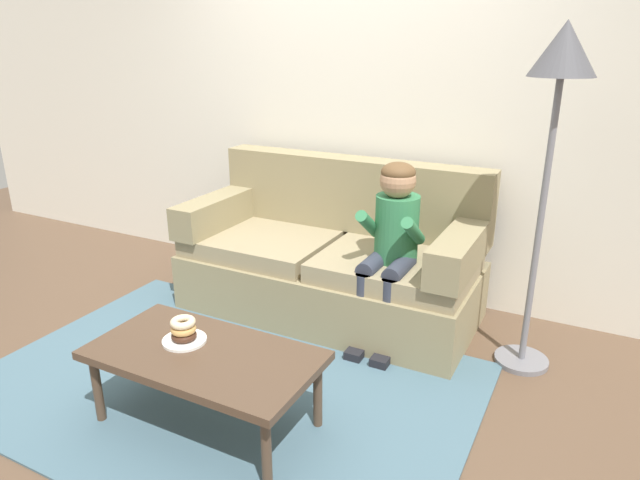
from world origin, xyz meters
TOP-DOWN VIEW (x-y plane):
  - ground at (0.00, 0.00)m, footprint 10.00×10.00m
  - wall_back at (0.00, 1.40)m, footprint 8.00×0.10m
  - area_rug at (0.00, -0.25)m, footprint 2.60×1.79m
  - couch at (0.11, 0.85)m, footprint 1.93×0.90m
  - coffee_table at (0.13, -0.53)m, footprint 1.08×0.57m
  - person_child at (0.60, 0.64)m, footprint 0.34×0.58m
  - plate at (-0.01, -0.50)m, footprint 0.21×0.21m
  - donut at (-0.01, -0.50)m, footprint 0.15×0.15m
  - donut_second at (-0.01, -0.50)m, footprint 0.16×0.16m
  - donut_third at (-0.01, -0.50)m, footprint 0.16×0.16m
  - floor_lamp at (1.38, 0.73)m, footprint 0.32×0.32m

SIDE VIEW (x-z plane):
  - ground at x=0.00m, z-range 0.00..0.00m
  - area_rug at x=0.00m, z-range 0.00..0.01m
  - couch at x=0.11m, z-range -0.14..0.86m
  - coffee_table at x=0.13m, z-range 0.16..0.56m
  - plate at x=-0.01m, z-range 0.40..0.41m
  - donut at x=-0.01m, z-range 0.41..0.45m
  - donut_second at x=-0.01m, z-range 0.45..0.49m
  - donut_third at x=-0.01m, z-range 0.49..0.52m
  - person_child at x=0.60m, z-range 0.12..1.22m
  - wall_back at x=0.00m, z-range 0.00..2.80m
  - floor_lamp at x=1.38m, z-range 0.59..2.44m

